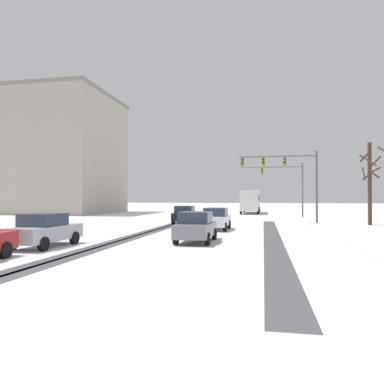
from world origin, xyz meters
name	(u,v)px	position (x,y,z in m)	size (l,w,h in m)	color
ground_plane	(39,295)	(0.00, 0.00, 0.00)	(300.00, 300.00, 0.00)	white
wheel_track_left_lane	(142,235)	(-2.12, 13.92, 0.00)	(0.82, 30.63, 0.01)	#4C4C51
wheel_track_right_lane	(134,235)	(-2.67, 13.92, 0.00)	(0.72, 30.63, 0.01)	#4C4C51
wheel_track_center	(272,238)	(5.88, 13.92, 0.00)	(1.00, 30.63, 0.01)	#4C4C51
sidewalk_kerb_right	(382,242)	(11.41, 12.53, 0.06)	(4.00, 30.63, 0.12)	white
traffic_signal_near_right	(284,170)	(7.23, 25.88, 4.82)	(6.97, 0.46, 6.50)	#56565B
traffic_signal_far_right	(286,180)	(8.06, 37.97, 4.48)	(6.93, 0.60, 6.50)	#56565B
car_black_lead	(185,215)	(-1.61, 24.39, 0.82)	(1.94, 4.16, 1.62)	black
car_white_second	(216,219)	(1.95, 18.72, 0.82)	(1.90, 4.13, 1.62)	silver
car_grey_third	(196,227)	(1.83, 11.21, 0.82)	(1.85, 4.11, 1.62)	slate
car_silver_fourth	(45,230)	(-4.97, 7.91, 0.82)	(1.95, 4.16, 1.62)	#B7BABF
bus_oncoming	(251,200)	(3.49, 48.01, 1.99)	(2.77, 11.03, 3.38)	silver
bare_tree_sidewalk_far	(370,180)	(14.42, 26.02, 3.86)	(1.87, 1.88, 7.15)	#423023
office_building_far_left_block	(40,155)	(-28.79, 43.47, 9.02)	(22.93, 16.46, 18.03)	#A89E8E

